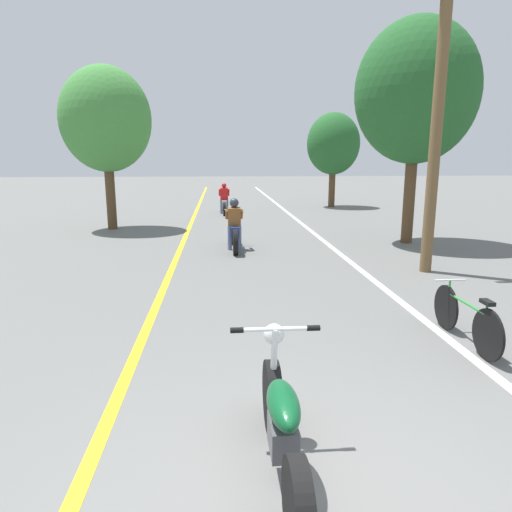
% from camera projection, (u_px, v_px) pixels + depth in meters
% --- Properties ---
extents(lane_stripe_center, '(0.14, 48.00, 0.01)m').
position_uv_depth(lane_stripe_center, '(187.00, 233.00, 15.08)').
color(lane_stripe_center, yellow).
rests_on(lane_stripe_center, ground).
extents(lane_stripe_edge, '(0.14, 48.00, 0.01)m').
position_uv_depth(lane_stripe_edge, '(311.00, 231.00, 15.41)').
color(lane_stripe_edge, white).
rests_on(lane_stripe_edge, ground).
extents(utility_pole, '(1.10, 0.24, 6.13)m').
position_uv_depth(utility_pole, '(437.00, 121.00, 9.29)').
color(utility_pole, brown).
rests_on(utility_pole, ground).
extents(roadside_tree_right_near, '(3.38, 3.04, 6.14)m').
position_uv_depth(roadside_tree_right_near, '(417.00, 92.00, 12.46)').
color(roadside_tree_right_near, '#513A23').
rests_on(roadside_tree_right_near, ground).
extents(roadside_tree_right_far, '(2.62, 2.36, 4.63)m').
position_uv_depth(roadside_tree_right_far, '(333.00, 144.00, 22.54)').
color(roadside_tree_right_far, '#513A23').
rests_on(roadside_tree_right_far, ground).
extents(roadside_tree_left, '(3.00, 2.70, 5.41)m').
position_uv_depth(roadside_tree_left, '(106.00, 120.00, 15.15)').
color(roadside_tree_left, '#513A23').
rests_on(roadside_tree_left, ground).
extents(motorcycle_foreground, '(0.75, 2.02, 1.05)m').
position_uv_depth(motorcycle_foreground, '(282.00, 427.00, 3.45)').
color(motorcycle_foreground, black).
rests_on(motorcycle_foreground, ground).
extents(motorcycle_rider_lead, '(0.50, 2.11, 1.38)m').
position_uv_depth(motorcycle_rider_lead, '(234.00, 230.00, 12.24)').
color(motorcycle_rider_lead, black).
rests_on(motorcycle_rider_lead, ground).
extents(motorcycle_rider_far, '(0.50, 2.09, 1.35)m').
position_uv_depth(motorcycle_rider_far, '(224.00, 202.00, 20.20)').
color(motorcycle_rider_far, black).
rests_on(motorcycle_rider_far, ground).
extents(bicycle_parked, '(0.44, 1.69, 0.75)m').
position_uv_depth(bicycle_parked, '(466.00, 318.00, 6.02)').
color(bicycle_parked, black).
rests_on(bicycle_parked, ground).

